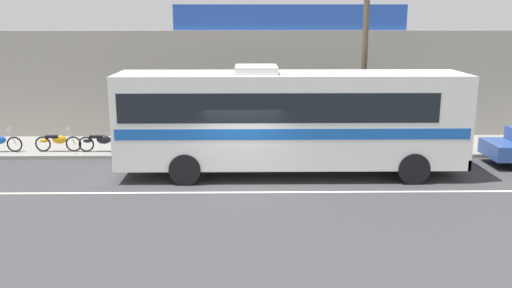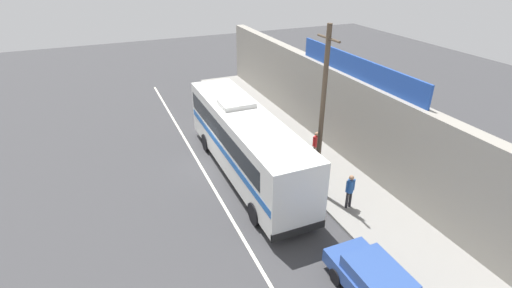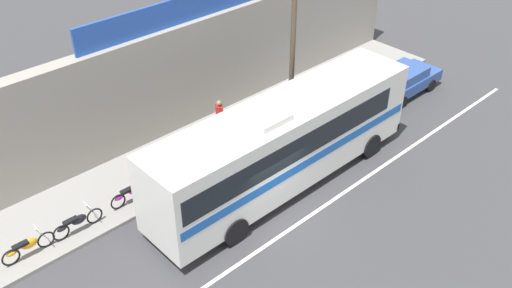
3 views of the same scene
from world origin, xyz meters
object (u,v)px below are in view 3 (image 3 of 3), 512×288
at_px(motorcycle_black, 27,246).
at_px(motorcycle_blue, 77,222).
at_px(utility_pole, 293,41).
at_px(motorcycle_orange, 133,192).
at_px(pedestrian_near_shop, 219,115).
at_px(parked_car, 403,80).
at_px(intercity_bus, 283,141).
at_px(pedestrian_far_right, 307,88).

distance_m(motorcycle_black, motorcycle_blue, 1.76).
bearing_deg(utility_pole, motorcycle_black, 178.33).
height_order(motorcycle_orange, pedestrian_near_shop, pedestrian_near_shop).
height_order(parked_car, pedestrian_near_shop, pedestrian_near_shop).
height_order(parked_car, utility_pole, utility_pole).
height_order(utility_pole, motorcycle_black, utility_pole).
relative_size(motorcycle_black, motorcycle_blue, 0.97).
xyz_separation_m(parked_car, motorcycle_black, (-18.48, 1.86, -0.17)).
xyz_separation_m(motorcycle_black, motorcycle_blue, (1.76, -0.05, 0.00)).
distance_m(intercity_bus, motorcycle_blue, 7.87).
relative_size(parked_car, pedestrian_near_shop, 2.46).
relative_size(motorcycle_orange, pedestrian_near_shop, 1.14).
height_order(intercity_bus, pedestrian_near_shop, intercity_bus).
bearing_deg(motorcycle_orange, pedestrian_far_right, 1.57).
bearing_deg(motorcycle_orange, intercity_bus, -31.24).
xyz_separation_m(parked_car, pedestrian_far_right, (-4.69, 2.17, 0.41)).
relative_size(pedestrian_near_shop, pedestrian_far_right, 1.00).
xyz_separation_m(parked_car, pedestrian_near_shop, (-9.18, 3.12, 0.41)).
xyz_separation_m(intercity_bus, pedestrian_far_right, (4.85, 3.22, -0.92)).
bearing_deg(pedestrian_near_shop, motorcycle_black, -172.29).
bearing_deg(motorcycle_black, motorcycle_blue, -1.64).
xyz_separation_m(parked_car, utility_pole, (-6.47, 1.51, 3.57)).
height_order(intercity_bus, motorcycle_blue, intercity_bus).
bearing_deg(motorcycle_orange, utility_pole, -2.83).
relative_size(parked_car, utility_pole, 0.53).
relative_size(intercity_bus, parked_car, 2.77).
xyz_separation_m(parked_car, motorcycle_blue, (-16.73, 1.81, -0.17)).
height_order(pedestrian_near_shop, pedestrian_far_right, pedestrian_far_right).
distance_m(utility_pole, motorcycle_black, 12.58).
distance_m(motorcycle_blue, motorcycle_orange, 2.32).
bearing_deg(utility_pole, motorcycle_blue, 178.32).
height_order(parked_car, motorcycle_black, parked_car).
distance_m(intercity_bus, pedestrian_near_shop, 4.28).
bearing_deg(intercity_bus, motorcycle_black, 161.99).
height_order(motorcycle_black, motorcycle_blue, same).
bearing_deg(motorcycle_orange, motorcycle_blue, -177.71).
bearing_deg(pedestrian_far_right, utility_pole, -159.72).
height_order(motorcycle_blue, motorcycle_orange, same).
bearing_deg(motorcycle_blue, pedestrian_near_shop, 9.85).
height_order(parked_car, motorcycle_orange, parked_car).
xyz_separation_m(utility_pole, pedestrian_far_right, (1.78, 0.66, -3.16)).
bearing_deg(motorcycle_blue, motorcycle_orange, 2.29).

